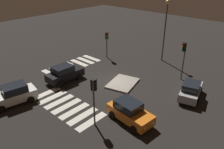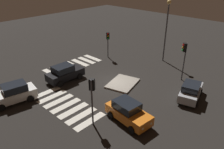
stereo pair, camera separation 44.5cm
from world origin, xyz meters
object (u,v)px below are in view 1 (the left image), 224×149
car_white (13,95)px  street_lamp (166,21)px  car_orange (130,112)px  traffic_light_south (107,39)px  car_silver (191,90)px  traffic_light_west (184,52)px  car_black (65,73)px  traffic_island (123,83)px  traffic_light_north (94,91)px

car_white → street_lamp: street_lamp is taller
car_orange → traffic_light_south: 14.76m
car_silver → traffic_light_south: traffic_light_south is taller
traffic_light_south → traffic_light_west: 11.01m
car_black → car_orange: bearing=-92.7°
traffic_light_south → traffic_island: bearing=8.2°
car_orange → traffic_island: bearing=140.8°
traffic_light_west → car_black: bearing=-4.3°
traffic_light_south → car_black: bearing=-38.8°
car_black → traffic_light_west: 13.59m
traffic_light_south → street_lamp: size_ratio=0.46×
car_silver → street_lamp: street_lamp is taller
car_silver → traffic_light_west: (-3.05, -2.63, 2.52)m
car_white → street_lamp: bearing=175.9°
car_silver → traffic_light_north: size_ratio=1.01×
car_black → traffic_light_west: (-9.24, 9.66, 2.45)m
car_white → car_orange: bearing=128.5°
traffic_island → car_silver: 7.26m
car_black → street_lamp: 14.65m
car_orange → traffic_light_west: (-10.04, -0.37, 2.48)m
car_black → car_orange: (0.80, 10.03, -0.03)m
car_black → street_lamp: bearing=-19.4°
car_black → traffic_light_north: size_ratio=1.05×
car_white → traffic_light_west: traffic_light_west is taller
traffic_island → street_lamp: size_ratio=0.52×
traffic_light_south → street_lamp: 8.24m
car_silver → traffic_light_west: bearing=26.7°
traffic_island → traffic_light_west: size_ratio=0.95×
car_white → traffic_light_south: size_ratio=1.20×
traffic_light_south → street_lamp: bearing=77.8°
car_orange → car_black: bearing=-178.3°
street_lamp → car_silver: bearing=46.9°
car_orange → traffic_light_north: bearing=-123.9°
traffic_light_south → traffic_light_west: size_ratio=0.84×
car_black → car_white: car_black is taller
traffic_light_north → street_lamp: street_lamp is taller
car_silver → car_white: 17.28m
street_lamp → traffic_island: bearing=2.6°
traffic_island → car_black: (3.85, -5.46, 0.83)m
traffic_light_south → traffic_light_north: bearing=-8.1°
car_silver → car_orange: bearing=148.0°
traffic_island → traffic_light_north: size_ratio=1.01×
traffic_light_north → traffic_light_west: bearing=-38.1°
traffic_island → car_white: (9.95, -5.33, 0.83)m
car_silver → traffic_light_north: bearing=141.7°
car_black → street_lamp: street_lamp is taller
car_silver → car_white: car_white is taller
traffic_island → car_black: 6.73m
traffic_light_west → traffic_light_north: size_ratio=1.06×
car_silver → car_white: (12.28, -12.16, 0.07)m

